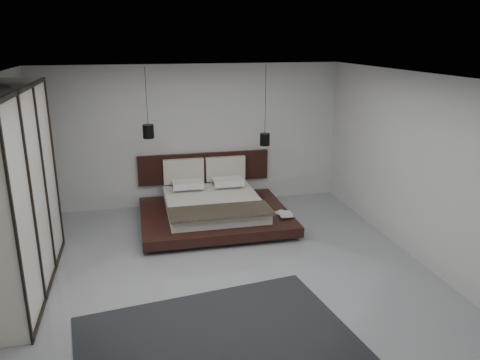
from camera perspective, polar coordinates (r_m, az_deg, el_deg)
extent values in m
plane|color=gray|center=(7.02, -2.33, -10.88)|extent=(6.00, 6.00, 0.00)
plane|color=white|center=(6.22, -2.64, 12.56)|extent=(6.00, 6.00, 0.00)
plane|color=beige|center=(9.36, -5.83, 5.34)|extent=(6.00, 0.00, 6.00)
plane|color=beige|center=(3.79, 5.99, -12.84)|extent=(6.00, 0.00, 6.00)
plane|color=beige|center=(7.59, 20.40, 1.58)|extent=(0.00, 6.00, 6.00)
cube|color=black|center=(8.97, -24.39, 2.73)|extent=(0.05, 0.90, 2.60)
cube|color=black|center=(8.60, -3.08, -5.16)|extent=(2.08, 1.70, 0.08)
cube|color=black|center=(8.55, -3.09, -4.40)|extent=(2.64, 2.17, 0.17)
cube|color=silver|center=(8.60, -3.25, -2.94)|extent=(1.70, 1.89, 0.21)
cube|color=black|center=(7.88, -2.36, -3.86)|extent=(1.72, 0.66, 0.05)
cube|color=white|center=(9.18, -6.48, -0.64)|extent=(0.59, 0.38, 0.11)
cube|color=white|center=(9.29, -1.61, -0.31)|extent=(0.59, 0.38, 0.11)
cube|color=white|center=(9.04, -6.39, -0.52)|extent=(0.59, 0.38, 0.11)
cube|color=white|center=(9.15, -1.46, -0.19)|extent=(0.59, 0.38, 0.11)
cube|color=black|center=(9.50, -4.40, 1.54)|extent=(2.64, 0.08, 0.60)
cube|color=beige|center=(9.37, -6.88, 1.06)|extent=(0.80, 0.10, 0.50)
cube|color=beige|center=(9.49, -1.78, 1.38)|extent=(0.80, 0.10, 0.50)
imported|color=#99724C|center=(8.33, 4.86, -4.31)|extent=(0.36, 0.37, 0.03)
imported|color=#99724C|center=(8.29, 4.80, -4.22)|extent=(0.26, 0.34, 0.02)
cylinder|color=black|center=(8.48, -11.36, 10.00)|extent=(0.01, 0.01, 1.01)
cylinder|color=black|center=(8.58, -11.11, 5.83)|extent=(0.20, 0.20, 0.24)
cylinder|color=#FFE0B2|center=(8.60, -11.07, 5.13)|extent=(0.15, 0.15, 0.01)
cylinder|color=black|center=(8.83, 3.12, 9.73)|extent=(0.01, 0.01, 1.27)
cylinder|color=black|center=(8.95, 3.04, 4.96)|extent=(0.19, 0.19, 0.23)
cylinder|color=#FFE0B2|center=(8.98, 3.03, 4.33)|extent=(0.14, 0.14, 0.01)
cube|color=#EFE4D0|center=(6.71, -26.00, -1.44)|extent=(0.63, 2.72, 2.72)
cube|color=black|center=(6.38, -24.68, 10.14)|extent=(0.03, 2.72, 0.06)
cube|color=black|center=(7.13, -22.02, -11.45)|extent=(0.03, 2.72, 0.06)
cube|color=black|center=(5.38, -25.67, -5.71)|extent=(0.03, 0.05, 2.72)
cube|color=black|center=(6.21, -23.96, -2.55)|extent=(0.03, 0.05, 2.72)
cube|color=black|center=(7.06, -22.67, -0.14)|extent=(0.03, 0.05, 2.72)
cube|color=black|center=(7.92, -21.66, 1.74)|extent=(0.03, 0.05, 2.72)
cube|color=black|center=(5.54, -2.71, -19.25)|extent=(3.32, 2.57, 0.01)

